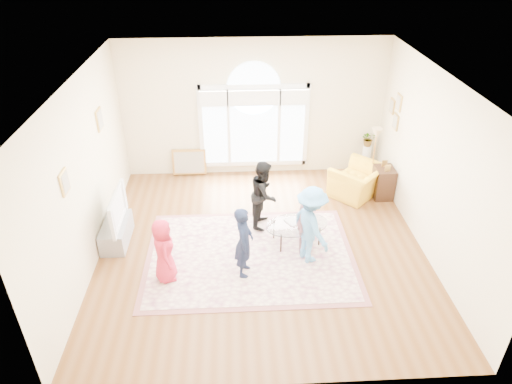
{
  "coord_description": "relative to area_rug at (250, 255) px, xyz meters",
  "views": [
    {
      "loc": [
        -0.48,
        -6.86,
        5.32
      ],
      "look_at": [
        -0.09,
        0.3,
        1.02
      ],
      "focal_mm": 32.0,
      "sensor_mm": 36.0,
      "label": 1
    }
  ],
  "objects": [
    {
      "name": "side_cabinet",
      "position": [
        3.01,
        1.94,
        0.34
      ],
      "size": [
        0.4,
        0.5,
        0.7
      ],
      "primitive_type": "cube",
      "color": "black",
      "rests_on": "ground"
    },
    {
      "name": "child_pink",
      "position": [
        1.0,
        0.08,
        0.64
      ],
      "size": [
        0.54,
        0.8,
        1.26
      ],
      "primitive_type": "imported",
      "rotation": [
        0.0,
        0.0,
        1.23
      ],
      "color": "#C68997",
      "rests_on": "area_rug"
    },
    {
      "name": "ground",
      "position": [
        0.23,
        0.27,
        -0.01
      ],
      "size": [
        6.0,
        6.0,
        0.0
      ],
      "primitive_type": "plane",
      "color": "brown",
      "rests_on": "ground"
    },
    {
      "name": "child_black",
      "position": [
        0.32,
        1.0,
        0.71
      ],
      "size": [
        0.69,
        0.79,
        1.39
      ],
      "primitive_type": "imported",
      "rotation": [
        0.0,
        0.0,
        1.3
      ],
      "color": "black",
      "rests_on": "area_rug"
    },
    {
      "name": "tv_console",
      "position": [
        -2.52,
        0.57,
        0.2
      ],
      "size": [
        0.45,
        1.0,
        0.42
      ],
      "primitive_type": "cube",
      "color": "gray",
      "rests_on": "ground"
    },
    {
      "name": "leaning_picture",
      "position": [
        -1.32,
        3.17,
        -0.01
      ],
      "size": [
        0.8,
        0.14,
        0.62
      ],
      "primitive_type": "cube",
      "rotation": [
        -0.14,
        0.0,
        0.0
      ],
      "color": "tan",
      "rests_on": "ground"
    },
    {
      "name": "plant_pedestal",
      "position": [
        2.93,
        3.1,
        0.34
      ],
      "size": [
        0.2,
        0.2,
        0.7
      ],
      "primitive_type": "cylinder",
      "color": "white",
      "rests_on": "ground"
    },
    {
      "name": "room_shell",
      "position": [
        0.24,
        3.1,
        1.56
      ],
      "size": [
        6.0,
        6.0,
        6.0
      ],
      "color": "beige",
      "rests_on": "ground"
    },
    {
      "name": "rug_border",
      "position": [
        -0.0,
        0.0,
        -0.0
      ],
      "size": [
        3.8,
        2.8,
        0.01
      ],
      "primitive_type": "cube",
      "color": "#8D5453",
      "rests_on": "ground"
    },
    {
      "name": "potted_plant",
      "position": [
        2.93,
        3.1,
        0.87
      ],
      "size": [
        0.34,
        0.3,
        0.37
      ],
      "primitive_type": "imported",
      "rotation": [
        0.0,
        0.0,
        0.02
      ],
      "color": "#33722D",
      "rests_on": "plant_pedestal"
    },
    {
      "name": "armchair",
      "position": [
        2.46,
        2.04,
        0.34
      ],
      "size": [
        1.43,
        1.43,
        0.7
      ],
      "primitive_type": "imported",
      "rotation": [
        0.0,
        0.0,
        3.93
      ],
      "color": "gold",
      "rests_on": "ground"
    },
    {
      "name": "child_navy",
      "position": [
        -0.12,
        -0.47,
        0.67
      ],
      "size": [
        0.37,
        0.52,
        1.31
      ],
      "primitive_type": "imported",
      "rotation": [
        0.0,
        0.0,
        1.44
      ],
      "color": "#151E38",
      "rests_on": "area_rug"
    },
    {
      "name": "coffee_table",
      "position": [
        0.89,
        0.36,
        0.39
      ],
      "size": [
        1.33,
        1.0,
        0.54
      ],
      "rotation": [
        0.0,
        0.0,
        0.22
      ],
      "color": "silver",
      "rests_on": "ground"
    },
    {
      "name": "child_blue",
      "position": [
        1.06,
        -0.15,
        0.74
      ],
      "size": [
        0.89,
        1.09,
        1.47
      ],
      "primitive_type": "imported",
      "rotation": [
        0.0,
        0.0,
        1.99
      ],
      "color": "#579BDA",
      "rests_on": "area_rug"
    },
    {
      "name": "television",
      "position": [
        -2.51,
        0.57,
        0.74
      ],
      "size": [
        0.17,
        1.13,
        0.65
      ],
      "color": "black",
      "rests_on": "tv_console"
    },
    {
      "name": "floor_lamp",
      "position": [
        2.81,
        2.24,
        1.27
      ],
      "size": [
        0.26,
        0.26,
        1.51
      ],
      "color": "black",
      "rests_on": "ground"
    },
    {
      "name": "area_rug",
      "position": [
        0.0,
        0.0,
        0.0
      ],
      "size": [
        3.6,
        2.6,
        0.02
      ],
      "primitive_type": "cube",
      "color": "beige",
      "rests_on": "ground"
    },
    {
      "name": "child_red",
      "position": [
        -1.45,
        -0.54,
        0.59
      ],
      "size": [
        0.48,
        0.64,
        1.17
      ],
      "primitive_type": "imported",
      "rotation": [
        0.0,
        0.0,
        1.79
      ],
      "color": "#BF203A",
      "rests_on": "area_rug"
    }
  ]
}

